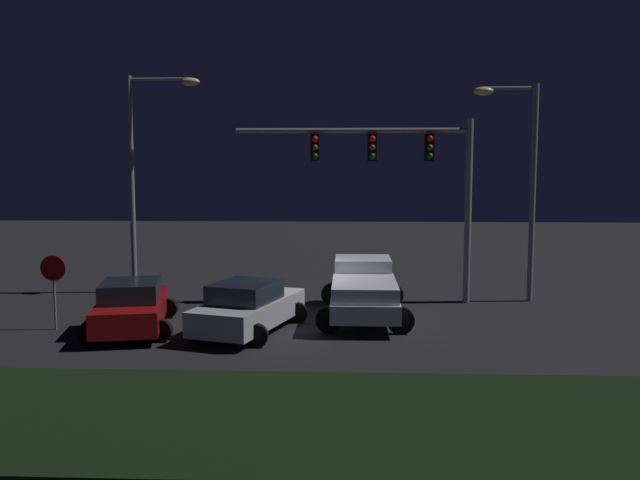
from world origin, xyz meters
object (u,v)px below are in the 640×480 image
Objects in this scene: pickup_truck at (363,287)px; street_lamp_right at (521,166)px; stop_sign at (54,278)px; street_lamp_left at (146,157)px; car_sedan at (248,307)px; car_sedan_far at (132,306)px; traffic_signal_gantry at (399,165)px.

pickup_truck is 0.70× the size of street_lamp_right.
stop_sign reaches higher than pickup_truck.
street_lamp_left is at bearing 81.05° from stop_sign.
pickup_truck is 1.14× the size of car_sedan.
car_sedan_far is at bearing 106.92° from pickup_truck.
street_lamp_left is at bearing 0.71° from car_sedan_far.
car_sedan_far is 2.47m from stop_sign.
pickup_truck reaches higher than car_sedan_far.
traffic_signal_gantry is 1.01× the size of street_lamp_left.
stop_sign is at bearing -161.44° from street_lamp_right.
traffic_signal_gantry is at bearing -72.49° from car_sedan_far.
pickup_truck is 0.65× the size of street_lamp_left.
car_sedan_far is 10.22m from traffic_signal_gantry.
pickup_truck is 2.42× the size of stop_sign.
street_lamp_right is at bearing 5.34° from traffic_signal_gantry.
traffic_signal_gantry reaches higher than pickup_truck.
stop_sign is at bearing -98.95° from street_lamp_left.
pickup_truck is at bearing -117.05° from traffic_signal_gantry.
car_sedan_far is 0.61× the size of street_lamp_right.
traffic_signal_gantry is at bearing 23.56° from stop_sign.
pickup_truck is at bearing -41.32° from car_sedan.
street_lamp_left is (-8.21, 4.01, 4.21)m from pickup_truck.
street_lamp_left is (-1.37, 6.09, 4.47)m from car_sedan_far.
street_lamp_right reaches higher than pickup_truck.
street_lamp_right reaches higher than traffic_signal_gantry.
stop_sign reaches higher than car_sedan.
traffic_signal_gantry is at bearing -27.06° from pickup_truck.
pickup_truck is at bearing 12.58° from stop_sign.
pickup_truck is 0.65× the size of traffic_signal_gantry.
traffic_signal_gantry is 3.73× the size of stop_sign.
traffic_signal_gantry is (8.13, 4.60, 4.16)m from car_sedan_far.
street_lamp_left reaches higher than car_sedan.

